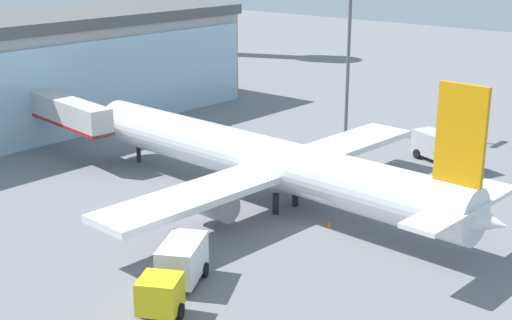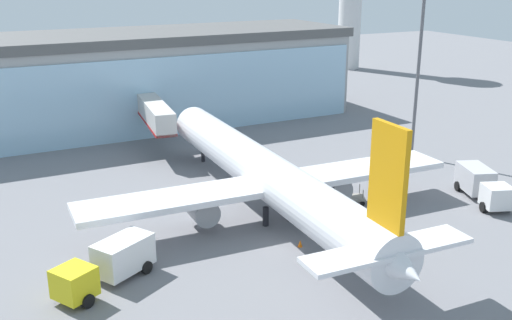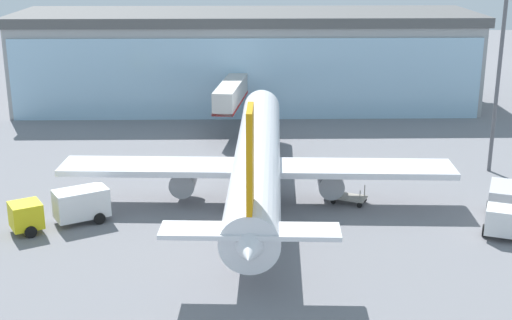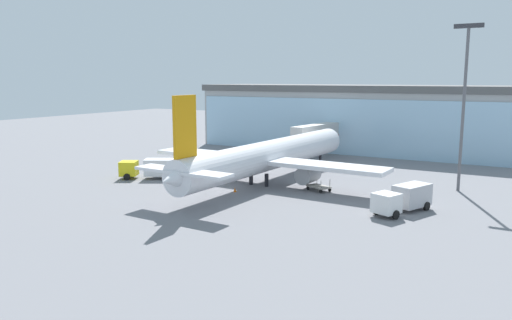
% 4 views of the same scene
% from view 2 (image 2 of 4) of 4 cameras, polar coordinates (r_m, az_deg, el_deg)
% --- Properties ---
extents(ground, '(240.00, 240.00, 0.00)m').
position_cam_2_polar(ground, '(45.82, 2.94, -8.04)').
color(ground, slate).
extents(terminal_building, '(58.79, 17.60, 12.05)m').
position_cam_2_polar(terminal_building, '(81.17, -11.52, 7.61)').
color(terminal_building, '#9E9E9E').
rests_on(terminal_building, ground).
extents(jet_bridge, '(3.92, 14.54, 5.67)m').
position_cam_2_polar(jet_bridge, '(69.09, -9.73, 4.48)').
color(jet_bridge, beige).
rests_on(jet_bridge, ground).
extents(apron_light_mast, '(3.20, 0.40, 19.41)m').
position_cam_2_polar(apron_light_mast, '(66.36, 15.33, 9.86)').
color(apron_light_mast, '#59595E').
rests_on(apron_light_mast, ground).
extents(airplane, '(32.19, 39.99, 11.65)m').
position_cam_2_polar(airplane, '(49.95, 1.05, -1.49)').
color(airplane, silver).
rests_on(airplane, ground).
extents(catering_truck, '(7.42, 5.57, 2.65)m').
position_cam_2_polar(catering_truck, '(41.06, -13.87, -9.54)').
color(catering_truck, yellow).
rests_on(catering_truck, ground).
extents(fuel_truck, '(4.62, 7.61, 2.65)m').
position_cam_2_polar(fuel_truck, '(57.42, 20.69, -2.17)').
color(fuel_truck, silver).
rests_on(fuel_truck, ground).
extents(baggage_cart, '(3.21, 2.58, 1.50)m').
position_cam_2_polar(baggage_cart, '(53.87, 8.80, -3.58)').
color(baggage_cart, '#9E998C').
rests_on(baggage_cart, ground).
extents(safety_cone_nose, '(0.36, 0.36, 0.55)m').
position_cam_2_polar(safety_cone_nose, '(45.44, 4.23, -7.92)').
color(safety_cone_nose, orange).
rests_on(safety_cone_nose, ground).
extents(safety_cone_wingtip, '(0.36, 0.36, 0.55)m').
position_cam_2_polar(safety_cone_wingtip, '(45.87, -12.38, -8.06)').
color(safety_cone_wingtip, orange).
rests_on(safety_cone_wingtip, ground).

